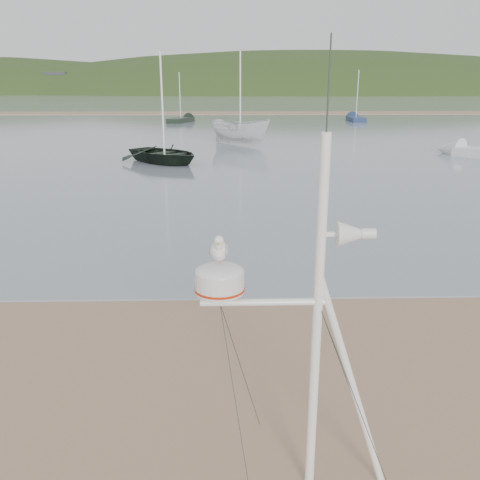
{
  "coord_description": "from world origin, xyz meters",
  "views": [
    {
      "loc": [
        1.88,
        -5.62,
        4.29
      ],
      "look_at": [
        2.04,
        1.0,
        2.23
      ],
      "focal_mm": 38.0,
      "sensor_mm": 36.0,
      "label": 1
    }
  ],
  "objects_px": {
    "sailboat_blue_far": "(353,118)",
    "sailboat_white_near": "(471,152)",
    "boat_white": "(240,110)",
    "boat_dark": "(163,118)",
    "sailboat_dark_mid": "(186,119)",
    "mast_rig": "(309,400)"
  },
  "relations": [
    {
      "from": "mast_rig",
      "to": "sailboat_blue_far",
      "type": "distance_m",
      "value": 57.91
    },
    {
      "from": "boat_white",
      "to": "sailboat_blue_far",
      "type": "bearing_deg",
      "value": 4.72
    },
    {
      "from": "boat_dark",
      "to": "sailboat_white_near",
      "type": "relative_size",
      "value": 0.77
    },
    {
      "from": "boat_white",
      "to": "sailboat_dark_mid",
      "type": "bearing_deg",
      "value": 48.68
    },
    {
      "from": "sailboat_blue_far",
      "to": "sailboat_white_near",
      "type": "bearing_deg",
      "value": -90.24
    },
    {
      "from": "boat_dark",
      "to": "sailboat_blue_far",
      "type": "distance_m",
      "value": 37.42
    },
    {
      "from": "mast_rig",
      "to": "boat_dark",
      "type": "xyz_separation_m",
      "value": [
        -4.28,
        23.61,
        1.32
      ]
    },
    {
      "from": "boat_dark",
      "to": "sailboat_dark_mid",
      "type": "xyz_separation_m",
      "value": [
        -1.18,
        31.06,
        -2.15
      ]
    },
    {
      "from": "sailboat_blue_far",
      "to": "sailboat_white_near",
      "type": "relative_size",
      "value": 0.98
    },
    {
      "from": "mast_rig",
      "to": "boat_dark",
      "type": "bearing_deg",
      "value": 100.27
    },
    {
      "from": "mast_rig",
      "to": "boat_dark",
      "type": "relative_size",
      "value": 0.97
    },
    {
      "from": "boat_dark",
      "to": "sailboat_white_near",
      "type": "xyz_separation_m",
      "value": [
        18.15,
        2.3,
        -2.15
      ]
    },
    {
      "from": "sailboat_blue_far",
      "to": "sailboat_white_near",
      "type": "height_order",
      "value": "sailboat_white_near"
    },
    {
      "from": "boat_dark",
      "to": "boat_white",
      "type": "distance_m",
      "value": 9.63
    },
    {
      "from": "boat_dark",
      "to": "sailboat_dark_mid",
      "type": "bearing_deg",
      "value": 46.08
    },
    {
      "from": "boat_white",
      "to": "sailboat_white_near",
      "type": "relative_size",
      "value": 0.77
    },
    {
      "from": "sailboat_dark_mid",
      "to": "boat_dark",
      "type": "bearing_deg",
      "value": -87.82
    },
    {
      "from": "boat_white",
      "to": "sailboat_dark_mid",
      "type": "xyz_separation_m",
      "value": [
        -5.58,
        22.49,
        -2.16
      ]
    },
    {
      "from": "boat_dark",
      "to": "sailboat_blue_far",
      "type": "relative_size",
      "value": 0.78
    },
    {
      "from": "sailboat_blue_far",
      "to": "sailboat_dark_mid",
      "type": "distance_m",
      "value": 19.52
    },
    {
      "from": "sailboat_white_near",
      "to": "boat_white",
      "type": "bearing_deg",
      "value": 155.51
    },
    {
      "from": "boat_dark",
      "to": "sailboat_blue_far",
      "type": "height_order",
      "value": "sailboat_blue_far"
    }
  ]
}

